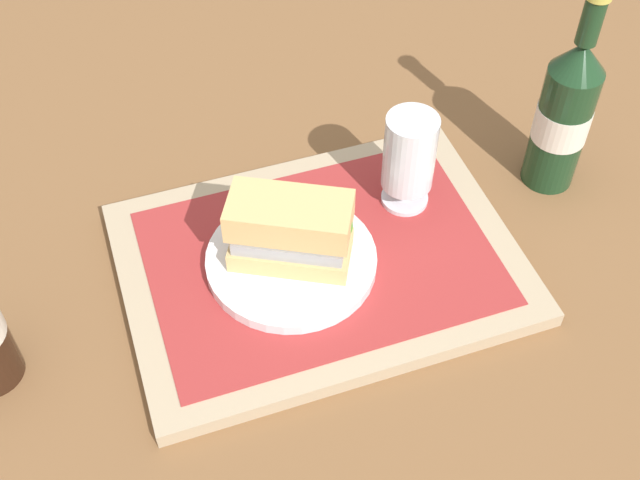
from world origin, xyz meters
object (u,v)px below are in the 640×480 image
(sandwich, at_px, (292,228))
(beer_bottle, at_px, (564,113))
(beer_glass, at_px, (409,158))
(plate, at_px, (290,257))

(sandwich, relative_size, beer_bottle, 0.54)
(sandwich, height_order, beer_glass, beer_glass)
(beer_glass, height_order, beer_bottle, beer_bottle)
(plate, bearing_deg, sandwich, -27.91)
(plate, distance_m, sandwich, 0.05)
(beer_glass, distance_m, beer_bottle, 0.19)
(plate, distance_m, beer_glass, 0.18)
(plate, relative_size, beer_glass, 1.52)
(beer_glass, bearing_deg, sandwich, -163.02)
(plate, bearing_deg, beer_bottle, 6.90)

